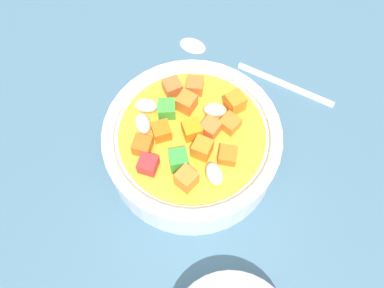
{
  "coord_description": "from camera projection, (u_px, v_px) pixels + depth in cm",
  "views": [
    {
      "loc": [
        7.5,
        -19.5,
        44.38
      ],
      "look_at": [
        0.0,
        0.0,
        2.92
      ],
      "focal_mm": 40.05,
      "sensor_mm": 36.0,
      "label": 1
    }
  ],
  "objects": [
    {
      "name": "soup_bowl_main",
      "position": [
        192.0,
        142.0,
        0.46
      ],
      "size": [
        18.89,
        18.89,
        7.36
      ],
      "color": "white",
      "rests_on": "ground_plane"
    },
    {
      "name": "spoon",
      "position": [
        246.0,
        66.0,
        0.54
      ],
      "size": [
        21.33,
        4.27,
        0.88
      ],
      "rotation": [
        0.0,
        0.0,
        3.02
      ],
      "color": "silver",
      "rests_on": "ground_plane"
    },
    {
      "name": "ground_plane",
      "position": [
        192.0,
        159.0,
        0.5
      ],
      "size": [
        140.0,
        140.0,
        2.0
      ],
      "primitive_type": "cube",
      "color": "#42667A"
    }
  ]
}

